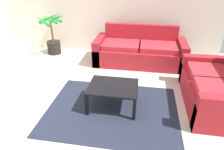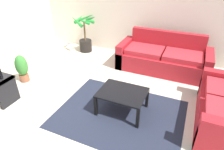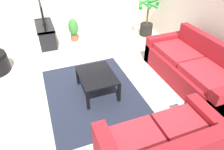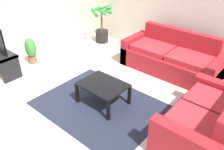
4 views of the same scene
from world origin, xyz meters
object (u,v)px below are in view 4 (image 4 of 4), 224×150
Objects in this scene: couch_main at (171,59)px; coffee_table at (103,87)px; potted_palm at (102,27)px; potted_plant_small at (31,50)px; couch_loveseat at (205,122)px.

coffee_table is at bearing -100.50° from couch_main.
couch_main is at bearing -6.62° from potted_palm.
couch_main is 3.31m from potted_plant_small.
coffee_table is at bearing -47.06° from potted_palm.
couch_main is 3.42× the size of potted_plant_small.
coffee_table is 0.74× the size of potted_palm.
potted_palm is at bearing 79.16° from potted_plant_small.
couch_loveseat is at bearing -25.92° from potted_palm.
couch_main is 1.99× the size of potted_palm.
couch_main is at bearing 131.64° from couch_loveseat.
potted_palm reaches higher than coffee_table.
potted_plant_small is (-4.15, -0.27, 0.04)m from couch_loveseat.
potted_palm is at bearing 154.08° from couch_loveseat.
potted_palm reaches higher than potted_plant_small.
coffee_table is at bearing -168.50° from couch_loveseat.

